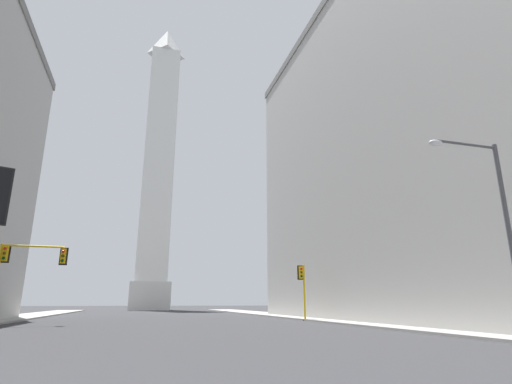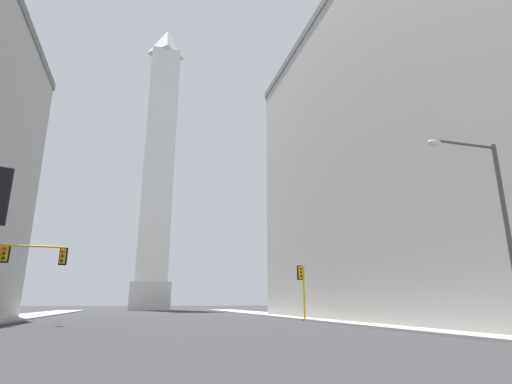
{
  "view_description": "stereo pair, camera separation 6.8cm",
  "coord_description": "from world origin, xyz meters",
  "px_view_note": "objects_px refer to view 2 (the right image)",
  "views": [
    {
      "loc": [
        -2.52,
        -1.46,
        1.61
      ],
      "look_at": [
        17.3,
        67.2,
        21.39
      ],
      "focal_mm": 28.0,
      "sensor_mm": 36.0,
      "label": 1
    },
    {
      "loc": [
        -2.46,
        -1.48,
        1.61
      ],
      "look_at": [
        17.3,
        67.2,
        21.39
      ],
      "focal_mm": 28.0,
      "sensor_mm": 36.0,
      "label": 2
    }
  ],
  "objects_px": {
    "obelisk": "(159,163)",
    "street_lamp": "(494,214)",
    "traffic_light_mid_right": "(302,283)",
    "traffic_light_mid_left": "(22,263)"
  },
  "relations": [
    {
      "from": "obelisk",
      "to": "street_lamp",
      "type": "relative_size",
      "value": 8.3
    },
    {
      "from": "traffic_light_mid_right",
      "to": "traffic_light_mid_left",
      "type": "bearing_deg",
      "value": -175.02
    },
    {
      "from": "obelisk",
      "to": "traffic_light_mid_left",
      "type": "bearing_deg",
      "value": -100.53
    },
    {
      "from": "street_lamp",
      "to": "traffic_light_mid_right",
      "type": "bearing_deg",
      "value": 88.78
    },
    {
      "from": "obelisk",
      "to": "street_lamp",
      "type": "xyz_separation_m",
      "value": [
        11.62,
        -78.15,
        -28.03
      ]
    },
    {
      "from": "obelisk",
      "to": "traffic_light_mid_right",
      "type": "height_order",
      "value": "obelisk"
    },
    {
      "from": "obelisk",
      "to": "traffic_light_mid_right",
      "type": "relative_size",
      "value": 13.91
    },
    {
      "from": "obelisk",
      "to": "street_lamp",
      "type": "distance_m",
      "value": 83.83
    },
    {
      "from": "obelisk",
      "to": "traffic_light_mid_left",
      "type": "relative_size",
      "value": 12.09
    },
    {
      "from": "traffic_light_mid_right",
      "to": "street_lamp",
      "type": "bearing_deg",
      "value": -91.22
    }
  ]
}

